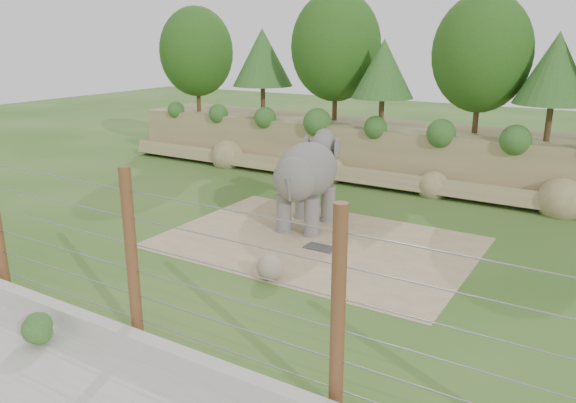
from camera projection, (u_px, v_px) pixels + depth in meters
The scene contains 10 objects.
ground at pixel (252, 270), 16.42m from camera, with size 90.00×90.00×0.00m, color #295717.
back_embankment at pixel (422, 96), 25.36m from camera, with size 30.00×5.52×8.77m.
dirt_patch at pixel (317, 242), 18.62m from camera, with size 10.00×7.00×0.02m, color #968261.
drain_grate at pixel (320, 248), 18.09m from camera, with size 1.00×0.60×0.03m, color #262628.
elephant at pixel (307, 184), 19.76m from camera, with size 1.69×3.94×3.19m, color #605B56, non-canonical shape.
stone_ball at pixel (270, 267), 15.66m from camera, with size 0.74×0.74×0.74m, color gray.
retaining_wall at pixel (121, 338), 12.27m from camera, with size 26.00×0.35×0.50m, color #AEA9A0.
walkway at pixel (42, 396), 10.70m from camera, with size 26.00×4.00×0.01m, color #AEA9A0.
barrier_fence at pixel (132, 256), 12.18m from camera, with size 20.26×0.26×4.00m.
walkway_shrub at pixel (40, 330), 12.43m from camera, with size 0.67×0.67×0.67m, color #265C1E.
Camera 1 is at (8.82, -12.38, 6.61)m, focal length 35.00 mm.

